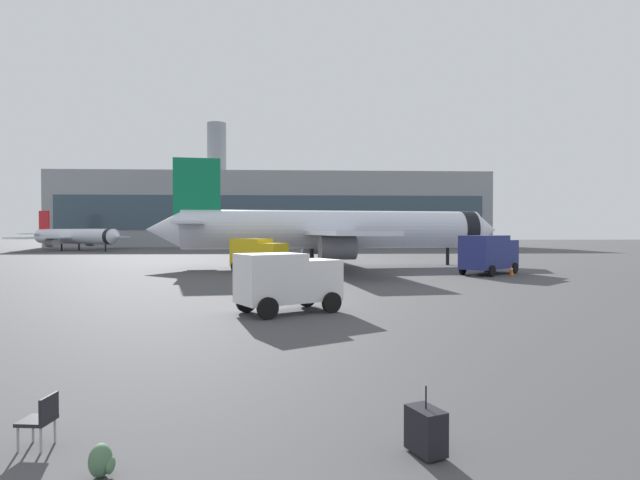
# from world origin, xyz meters

# --- Properties ---
(airplane_at_gate) EXTENTS (35.75, 32.35, 10.50)m
(airplane_at_gate) POSITION_xyz_m (3.88, 47.96, 3.66)
(airplane_at_gate) COLOR silver
(airplane_at_gate) RESTS_ON ground
(airplane_taxiing) EXTENTS (22.47, 20.81, 7.43)m
(airplane_taxiing) POSITION_xyz_m (-39.97, 91.00, 2.59)
(airplane_taxiing) COLOR silver
(airplane_taxiing) RESTS_ON ground
(service_truck) EXTENTS (5.18, 4.58, 2.90)m
(service_truck) POSITION_xyz_m (-3.11, 41.44, 1.61)
(service_truck) COLOR yellow
(service_truck) RESTS_ON ground
(fuel_truck) EXTENTS (6.03, 5.84, 3.20)m
(fuel_truck) POSITION_xyz_m (16.02, 38.39, 1.77)
(fuel_truck) COLOR navy
(fuel_truck) RESTS_ON ground
(cargo_van) EXTENTS (4.81, 3.98, 2.60)m
(cargo_van) POSITION_xyz_m (-0.21, 19.52, 1.45)
(cargo_van) COLOR white
(cargo_van) RESTS_ON ground
(safety_cone_near) EXTENTS (0.44, 0.44, 0.80)m
(safety_cone_near) POSITION_xyz_m (-2.24, 53.75, 0.39)
(safety_cone_near) COLOR #F2590C
(safety_cone_near) RESTS_ON ground
(safety_cone_mid) EXTENTS (0.44, 0.44, 0.83)m
(safety_cone_mid) POSITION_xyz_m (17.65, 37.76, 0.41)
(safety_cone_mid) COLOR #F2590C
(safety_cone_mid) RESTS_ON ground
(safety_cone_far) EXTENTS (0.44, 0.44, 0.68)m
(safety_cone_far) POSITION_xyz_m (-0.12, 52.32, 0.33)
(safety_cone_far) COLOR #F2590C
(safety_cone_far) RESTS_ON ground
(rolling_suitcase) EXTENTS (0.61, 0.74, 1.10)m
(rolling_suitcase) POSITION_xyz_m (2.22, 5.48, 0.39)
(rolling_suitcase) COLOR black
(rolling_suitcase) RESTS_ON ground
(traveller_backpack) EXTENTS (0.36, 0.40, 0.48)m
(traveller_backpack) POSITION_xyz_m (-2.65, 4.99, 0.23)
(traveller_backpack) COLOR #476B4C
(traveller_backpack) RESTS_ON ground
(gate_chair) EXTENTS (0.53, 0.53, 0.86)m
(gate_chair) POSITION_xyz_m (-4.02, 6.05, 0.50)
(gate_chair) COLOR black
(gate_chair) RESTS_ON ground
(terminal_building) EXTENTS (98.54, 17.80, 28.89)m
(terminal_building) POSITION_xyz_m (-5.21, 117.26, 8.55)
(terminal_building) COLOR gray
(terminal_building) RESTS_ON ground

